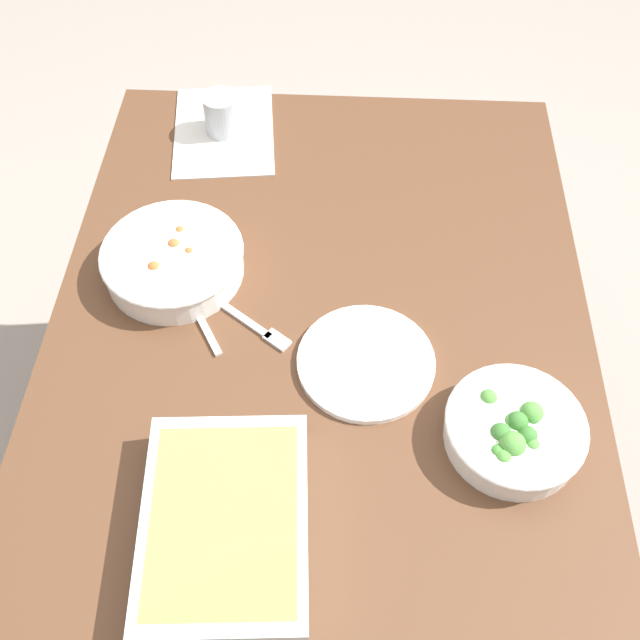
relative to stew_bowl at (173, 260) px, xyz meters
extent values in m
plane|color=#9E9389|center=(-0.09, -0.26, -0.77)|extent=(6.00, 6.00, 0.00)
cube|color=brown|center=(-0.09, -0.26, -0.05)|extent=(1.20, 0.90, 0.04)
cylinder|color=brown|center=(0.45, -0.65, -0.42)|extent=(0.06, 0.06, 0.70)
cylinder|color=brown|center=(0.45, 0.13, -0.42)|extent=(0.06, 0.06, 0.70)
cube|color=silver|center=(0.38, -0.04, -0.03)|extent=(0.30, 0.23, 0.00)
cylinder|color=white|center=(0.00, 0.00, 0.00)|extent=(0.24, 0.24, 0.05)
torus|color=white|center=(0.00, 0.00, 0.02)|extent=(0.25, 0.25, 0.01)
cylinder|color=olive|center=(0.00, 0.00, 0.00)|extent=(0.20, 0.20, 0.03)
sphere|color=#C66633|center=(0.02, 0.00, 0.02)|extent=(0.02, 0.02, 0.02)
sphere|color=silver|center=(0.03, 0.04, 0.02)|extent=(0.02, 0.02, 0.02)
sphere|color=#C66633|center=(0.00, -0.03, 0.02)|extent=(0.02, 0.02, 0.02)
sphere|color=#C66633|center=(0.05, -0.01, 0.02)|extent=(0.02, 0.02, 0.02)
sphere|color=#C66633|center=(-0.04, 0.02, 0.02)|extent=(0.02, 0.02, 0.02)
sphere|color=silver|center=(-0.05, -0.03, 0.02)|extent=(0.02, 0.02, 0.02)
cylinder|color=white|center=(-0.30, -0.55, -0.01)|extent=(0.20, 0.20, 0.05)
torus|color=white|center=(-0.30, -0.55, 0.01)|extent=(0.21, 0.21, 0.01)
cylinder|color=#8CB272|center=(-0.30, -0.55, 0.00)|extent=(0.16, 0.16, 0.02)
sphere|color=#569E42|center=(-0.26, -0.51, 0.01)|extent=(0.03, 0.03, 0.03)
sphere|color=#3D7A33|center=(-0.32, -0.56, 0.01)|extent=(0.03, 0.03, 0.03)
sphere|color=#569E42|center=(-0.35, -0.53, 0.01)|extent=(0.02, 0.02, 0.02)
sphere|color=#569E42|center=(-0.28, -0.57, 0.02)|extent=(0.03, 0.03, 0.03)
sphere|color=#3D7A33|center=(-0.30, -0.55, 0.01)|extent=(0.03, 0.03, 0.03)
sphere|color=#569E42|center=(-0.29, -0.55, 0.01)|extent=(0.02, 0.02, 0.02)
sphere|color=#3D7A33|center=(-0.29, -0.57, 0.01)|extent=(0.02, 0.02, 0.02)
sphere|color=#478C38|center=(-0.34, -0.52, 0.01)|extent=(0.02, 0.02, 0.02)
sphere|color=#569E42|center=(-0.30, -0.54, 0.01)|extent=(0.02, 0.02, 0.02)
sphere|color=#3D7A33|center=(-0.31, -0.53, 0.01)|extent=(0.03, 0.03, 0.03)
sphere|color=#569E42|center=(-0.33, -0.54, 0.02)|extent=(0.04, 0.04, 0.04)
sphere|color=#569E42|center=(-0.33, -0.57, 0.01)|extent=(0.02, 0.02, 0.02)
cube|color=silver|center=(-0.46, -0.15, 0.00)|extent=(0.31, 0.24, 0.06)
cube|color=#DBAD56|center=(-0.46, -0.15, 0.01)|extent=(0.28, 0.21, 0.04)
cylinder|color=#B2BCC6|center=(0.38, -0.04, 0.01)|extent=(0.07, 0.07, 0.08)
cylinder|color=black|center=(0.38, -0.04, 0.00)|extent=(0.06, 0.06, 0.05)
cylinder|color=white|center=(-0.18, -0.33, -0.03)|extent=(0.22, 0.22, 0.01)
cube|color=silver|center=(-0.11, -0.06, -0.03)|extent=(0.13, 0.08, 0.01)
ellipsoid|color=silver|center=(-0.04, -0.02, -0.03)|extent=(0.05, 0.04, 0.01)
cube|color=silver|center=(-0.09, -0.12, -0.03)|extent=(0.09, 0.12, 0.01)
cube|color=silver|center=(-0.14, -0.19, -0.03)|extent=(0.05, 0.05, 0.01)
camera|label=1|loc=(-0.83, -0.29, 0.96)|focal=41.62mm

